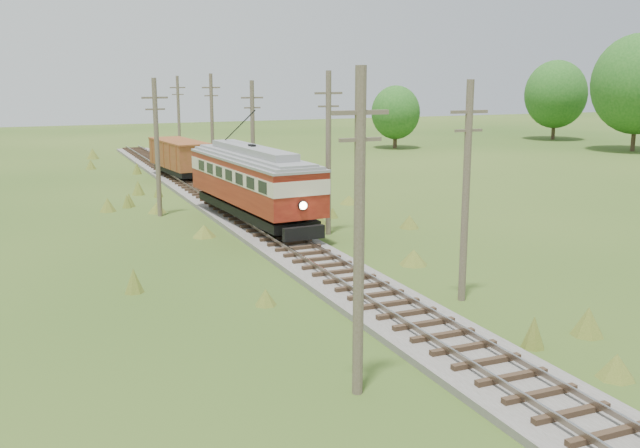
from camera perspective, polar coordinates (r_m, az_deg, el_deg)
name	(u,v)px	position (r m, az deg, el deg)	size (l,w,h in m)	color
railbed_main	(257,225)	(41.55, -5.05, -0.11)	(3.60, 96.00, 0.57)	#605B54
streetcar	(253,178)	(41.74, -5.41, 3.66)	(4.13, 13.86, 6.29)	black
gondola	(180,156)	(61.35, -11.17, 5.37)	(3.69, 8.82, 2.85)	black
gravel_pile	(256,186)	(54.15, -5.12, 3.01)	(2.95, 3.13, 1.07)	gray
utility_pole_r_2	(466,190)	(27.95, 11.60, 2.68)	(1.60, 0.30, 8.60)	brown
utility_pole_r_3	(328,152)	(39.19, 0.68, 5.78)	(1.60, 0.30, 9.00)	brown
utility_pole_r_4	(253,139)	(51.29, -5.40, 6.82)	(1.60, 0.30, 8.40)	brown
utility_pole_r_5	(212,124)	(63.84, -8.63, 7.94)	(1.60, 0.30, 8.90)	brown
utility_pole_r_6	(179,117)	(76.45, -11.23, 8.39)	(1.60, 0.30, 8.70)	brown
utility_pole_l_a	(359,232)	(19.07, 3.15, -0.67)	(1.60, 0.30, 9.00)	brown
utility_pole_l_b	(157,146)	(45.62, -12.91, 6.08)	(1.60, 0.30, 8.60)	brown
tree_right_4	(638,84)	(91.35, 24.11, 10.18)	(10.50, 10.50, 13.53)	#38281C
tree_right_5	(556,94)	(104.32, 18.34, 9.82)	(8.40, 8.40, 10.82)	#38281C
tree_mid_b	(396,112)	(87.77, 6.07, 8.87)	(5.88, 5.88, 7.57)	#38281C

